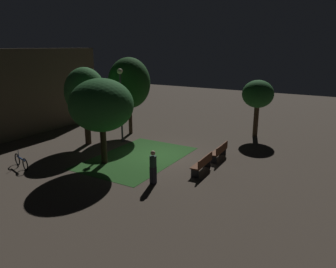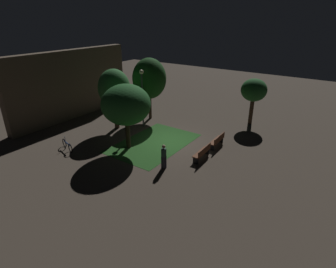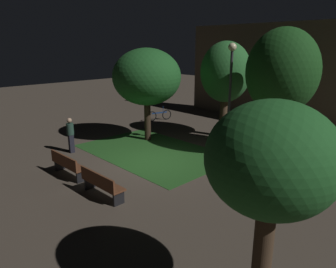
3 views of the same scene
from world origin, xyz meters
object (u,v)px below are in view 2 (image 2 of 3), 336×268
(bench_back_row, at_px, (217,140))
(bicycle, at_px, (67,145))
(tree_back_left, at_px, (114,89))
(bench_near_trees, at_px, (202,152))
(tree_lawn_side, at_px, (149,79))
(pedestrian, at_px, (164,156))
(lamp_post_plaza_west, at_px, (142,89))
(tree_right_canopy, at_px, (126,105))
(tree_left_canopy, at_px, (254,91))

(bench_back_row, relative_size, bicycle, 1.07)
(tree_back_left, bearing_deg, bicycle, -179.45)
(bench_near_trees, relative_size, bench_back_row, 1.00)
(tree_lawn_side, height_order, pedestrian, tree_lawn_side)
(bench_back_row, relative_size, tree_lawn_side, 0.33)
(tree_lawn_side, height_order, lamp_post_plaza_west, tree_lawn_side)
(tree_lawn_side, bearing_deg, lamp_post_plaza_west, -158.21)
(bench_near_trees, bearing_deg, bicycle, 116.61)
(tree_back_left, distance_m, tree_right_canopy, 4.05)
(bench_near_trees, height_order, bicycle, bicycle)
(bicycle, bearing_deg, tree_lawn_side, -5.48)
(bench_near_trees, distance_m, lamp_post_plaza_west, 7.75)
(bench_back_row, height_order, tree_lawn_side, tree_lawn_side)
(bench_near_trees, relative_size, pedestrian, 1.13)
(lamp_post_plaza_west, bearing_deg, bicycle, 166.12)
(bench_back_row, distance_m, tree_left_canopy, 6.38)
(tree_right_canopy, bearing_deg, tree_back_left, 56.00)
(tree_left_canopy, height_order, tree_back_left, tree_back_left)
(bench_back_row, distance_m, tree_right_canopy, 6.98)
(bench_near_trees, relative_size, tree_lawn_side, 0.33)
(bench_back_row, relative_size, tree_left_canopy, 0.46)
(bicycle, bearing_deg, bench_near_trees, -63.39)
(bench_near_trees, height_order, lamp_post_plaza_west, lamp_post_plaza_west)
(tree_left_canopy, relative_size, tree_lawn_side, 0.72)
(bench_back_row, xyz_separation_m, tree_back_left, (-1.54, 8.54, 2.89))
(pedestrian, bearing_deg, tree_back_left, 65.96)
(tree_left_canopy, distance_m, lamp_post_plaza_west, 9.38)
(bicycle, bearing_deg, tree_right_canopy, -50.40)
(pedestrian, bearing_deg, bench_back_row, -16.51)
(bench_back_row, height_order, tree_right_canopy, tree_right_canopy)
(tree_right_canopy, relative_size, lamp_post_plaza_west, 0.96)
(tree_lawn_side, distance_m, bicycle, 9.13)
(tree_back_left, bearing_deg, tree_right_canopy, -124.00)
(tree_right_canopy, bearing_deg, pedestrian, -103.68)
(tree_back_left, xyz_separation_m, lamp_post_plaza_west, (1.49, -1.65, -0.11))
(bench_back_row, height_order, lamp_post_plaza_west, lamp_post_plaza_west)
(tree_lawn_side, xyz_separation_m, tree_right_canopy, (-5.73, -2.50, -0.46))
(tree_right_canopy, height_order, bicycle, tree_right_canopy)
(bench_back_row, distance_m, tree_lawn_side, 8.53)
(bench_back_row, height_order, bicycle, bicycle)
(tree_right_canopy, bearing_deg, bench_near_trees, -73.69)
(tree_left_canopy, relative_size, lamp_post_plaza_west, 0.82)
(bench_near_trees, distance_m, tree_left_canopy, 8.53)
(tree_left_canopy, bearing_deg, bicycle, 144.47)
(lamp_post_plaza_west, relative_size, pedestrian, 3.00)
(bicycle, bearing_deg, tree_left_canopy, -35.53)
(tree_left_canopy, xyz_separation_m, bicycle, (-12.41, 8.86, -2.60))
(bench_back_row, xyz_separation_m, bicycle, (-6.54, 8.49, -0.14))
(bench_near_trees, height_order, tree_back_left, tree_back_left)
(tree_lawn_side, xyz_separation_m, bicycle, (-8.46, 0.81, -3.32))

